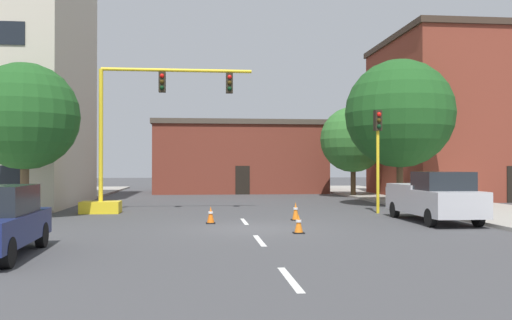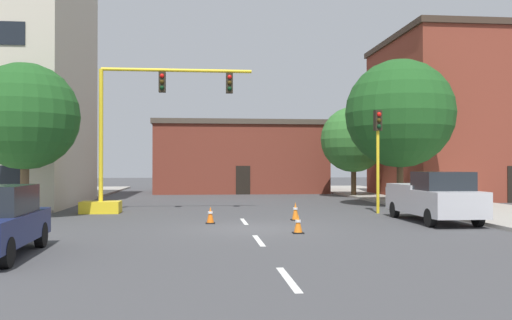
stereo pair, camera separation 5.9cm
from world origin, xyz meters
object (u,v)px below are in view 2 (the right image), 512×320
Objects in this scene: traffic_cone_roadside_b at (295,211)px; tree_left_near at (25,117)px; pickup_truck_silver at (434,197)px; traffic_cone_roadside_a at (298,224)px; traffic_signal_gantry at (122,167)px; tree_right_far at (354,140)px; tree_right_mid at (400,114)px; traffic_light_pole_right at (378,138)px; traffic_cone_roadside_c at (210,215)px.

tree_left_near is at bearing 169.56° from traffic_cone_roadside_b.
traffic_cone_roadside_a is (-5.96, -3.02, -0.67)m from pickup_truck_silver.
traffic_signal_gantry is 18.54m from tree_right_far.
tree_right_mid is 9.04m from tree_right_far.
traffic_cone_roadside_b is at bearing -147.86° from traffic_light_pole_right.
tree_right_far is at bearing 69.20° from traffic_cone_roadside_a.
traffic_cone_roadside_b is at bearing 167.10° from pickup_truck_silver.
traffic_cone_roadside_b is (7.52, -4.17, -1.81)m from traffic_signal_gantry.
traffic_signal_gantry reaches higher than traffic_light_pole_right.
traffic_signal_gantry is 12.06m from traffic_light_pole_right.
tree_right_mid reaches higher than traffic_cone_roadside_a.
tree_right_mid is (14.43, 2.50, 2.86)m from traffic_signal_gantry.
tree_right_mid is 12.06× the size of traffic_cone_roadside_c.
traffic_signal_gantry is 1.00× the size of tree_right_mid.
tree_left_near is 17.22m from pickup_truck_silver.
traffic_cone_roadside_a is at bearing -49.76° from traffic_cone_roadside_c.
traffic_cone_roadside_a is 0.95× the size of traffic_cone_roadside_c.
pickup_truck_silver is at bearing 26.89° from traffic_cone_roadside_a.
tree_right_mid is at bearing 9.84° from traffic_signal_gantry.
traffic_signal_gantry is 1.25× the size of tree_right_far.
traffic_light_pole_right reaches higher than traffic_cone_roadside_a.
traffic_cone_roadside_c is (-10.38, -16.58, -3.74)m from tree_right_far.
tree_right_mid is 9.02m from pickup_truck_silver.
traffic_cone_roadside_c is (-8.77, 0.30, -0.65)m from pickup_truck_silver.
traffic_cone_roadside_a is 4.35m from traffic_cone_roadside_c.
traffic_cone_roadside_c is (7.80, -2.99, -3.98)m from tree_left_near.
traffic_signal_gantry reaches higher than tree_left_near.
traffic_light_pole_right is at bearing -101.10° from tree_right_far.
pickup_truck_silver is at bearing -22.79° from traffic_signal_gantry.
tree_right_mid reaches higher than traffic_cone_roadside_b.
traffic_cone_roadside_b is 1.12× the size of traffic_cone_roadside_c.
tree_right_mid reaches higher than traffic_light_pole_right.
tree_right_far is 8.59× the size of traffic_cone_roadside_b.
pickup_truck_silver is 7.27× the size of traffic_cone_roadside_b.
tree_right_far reaches higher than pickup_truck_silver.
traffic_cone_roadside_a is (-5.03, -6.99, -3.22)m from traffic_light_pole_right.
traffic_cone_roadside_c is (-2.81, 3.32, 0.02)m from traffic_cone_roadside_a.
traffic_light_pole_right is at bearing -122.85° from tree_right_mid.
traffic_signal_gantry is at bearing 128.56° from traffic_cone_roadside_c.
traffic_signal_gantry is 12.64× the size of traffic_cone_roadside_a.
pickup_truck_silver is 5.48m from traffic_cone_roadside_b.
traffic_cone_roadside_c is (-7.84, -3.66, -3.20)m from traffic_light_pole_right.
pickup_truck_silver reaches higher than traffic_cone_roadside_b.
traffic_cone_roadside_b is (-6.91, -15.67, -3.69)m from tree_right_far.
tree_right_far is 17.24m from pickup_truck_silver.
traffic_signal_gantry is at bearing -141.46° from tree_right_far.
tree_right_far reaches higher than traffic_light_pole_right.
tree_left_near is 12.11m from traffic_cone_roadside_b.
traffic_cone_roadside_a is at bearing -98.75° from traffic_cone_roadside_b.
traffic_signal_gantry is 1.66× the size of traffic_light_pole_right.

